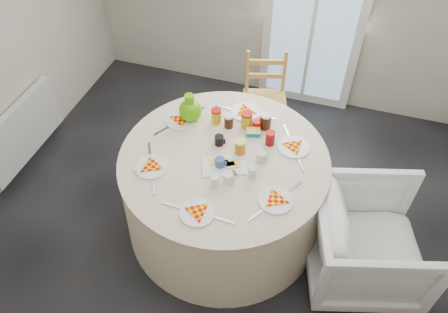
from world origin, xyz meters
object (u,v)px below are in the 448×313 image
(table, at_px, (224,192))
(armchair, at_px, (369,242))
(wooden_chair, at_px, (265,101))
(radiator, at_px, (23,131))
(green_pitcher, at_px, (190,112))

(table, bearing_deg, armchair, -6.49)
(wooden_chair, height_order, armchair, wooden_chair)
(wooden_chair, xyz_separation_m, armchair, (1.11, -1.26, -0.08))
(radiator, distance_m, wooden_chair, 2.30)
(radiator, relative_size, wooden_chair, 1.08)
(armchair, relative_size, green_pitcher, 3.55)
(radiator, relative_size, table, 0.61)
(wooden_chair, distance_m, green_pitcher, 1.00)
(green_pitcher, bearing_deg, armchair, -37.82)
(wooden_chair, height_order, green_pitcher, green_pitcher)
(radiator, height_order, green_pitcher, green_pitcher)
(table, bearing_deg, wooden_chair, 87.19)
(table, relative_size, green_pitcher, 6.83)
(wooden_chair, bearing_deg, radiator, -170.06)
(radiator, bearing_deg, armchair, -4.48)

